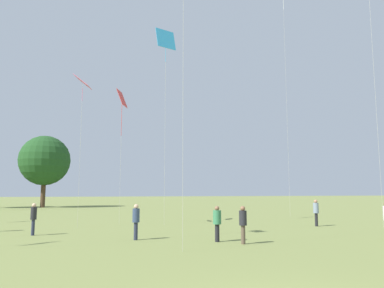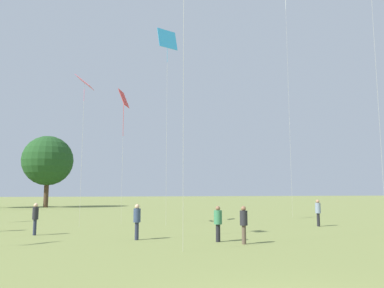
# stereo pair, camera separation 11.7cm
# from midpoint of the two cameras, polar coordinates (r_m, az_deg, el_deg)

# --- Properties ---
(person_standing_2) EXTENTS (0.47, 0.47, 1.66)m
(person_standing_2) POSITION_cam_midpoint_polar(r_m,az_deg,el_deg) (25.22, 18.78, -9.55)
(person_standing_2) COLOR black
(person_standing_2) RESTS_ON ground
(person_standing_3) EXTENTS (0.47, 0.47, 1.55)m
(person_standing_3) POSITION_cam_midpoint_polar(r_m,az_deg,el_deg) (16.78, 4.18, -11.56)
(person_standing_3) COLOR black
(person_standing_3) RESTS_ON ground
(person_standing_4) EXTENTS (0.36, 0.36, 1.60)m
(person_standing_4) POSITION_cam_midpoint_polar(r_m,az_deg,el_deg) (17.56, -8.19, -11.17)
(person_standing_4) COLOR #282D42
(person_standing_4) RESTS_ON ground
(person_standing_5) EXTENTS (0.33, 0.33, 1.57)m
(person_standing_5) POSITION_cam_midpoint_polar(r_m,az_deg,el_deg) (16.17, 8.10, -11.58)
(person_standing_5) COLOR brown
(person_standing_5) RESTS_ON ground
(person_standing_6) EXTENTS (0.39, 0.39, 1.59)m
(person_standing_6) POSITION_cam_midpoint_polar(r_m,az_deg,el_deg) (20.72, -22.61, -10.07)
(person_standing_6) COLOR #282D42
(person_standing_6) RESTS_ON ground
(kite_0) EXTENTS (1.21, 1.27, 20.64)m
(kite_0) POSITION_cam_midpoint_polar(r_m,az_deg,el_deg) (37.52, 14.16, 20.03)
(kite_0) COLOR white
(kite_0) RESTS_ON ground
(kite_4) EXTENTS (0.89, 1.31, 9.14)m
(kite_4) POSITION_cam_midpoint_polar(r_m,az_deg,el_deg) (26.49, -10.23, 6.43)
(kite_4) COLOR red
(kite_4) RESTS_ON ground
(kite_6) EXTENTS (1.21, 1.39, 9.47)m
(kite_6) POSITION_cam_midpoint_polar(r_m,az_deg,el_deg) (25.07, -15.95, 8.65)
(kite_6) COLOR pink
(kite_6) RESTS_ON ground
(kite_8) EXTENTS (1.50, 0.88, 13.43)m
(kite_8) POSITION_cam_midpoint_polar(r_m,az_deg,el_deg) (27.01, -3.65, 15.22)
(kite_8) COLOR #339EDB
(kite_8) RESTS_ON ground
(distant_tree_0) EXTENTS (6.80, 6.80, 9.76)m
(distant_tree_0) POSITION_cam_midpoint_polar(r_m,az_deg,el_deg) (55.09, -21.07, -2.39)
(distant_tree_0) COLOR #473323
(distant_tree_0) RESTS_ON ground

